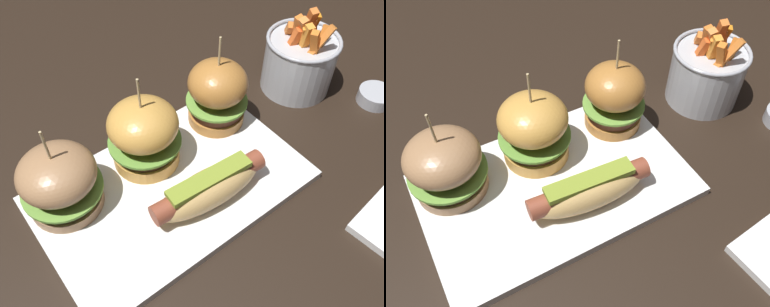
# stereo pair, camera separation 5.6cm
# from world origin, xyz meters

# --- Properties ---
(ground_plane) EXTENTS (3.00, 3.00, 0.00)m
(ground_plane) POSITION_xyz_m (0.00, 0.00, 0.00)
(ground_plane) COLOR black
(platter_main) EXTENTS (0.36, 0.22, 0.01)m
(platter_main) POSITION_xyz_m (0.00, 0.00, 0.01)
(platter_main) COLOR white
(platter_main) RESTS_ON ground
(hot_dog) EXTENTS (0.17, 0.06, 0.05)m
(hot_dog) POSITION_xyz_m (0.03, -0.05, 0.04)
(hot_dog) COLOR tan
(hot_dog) RESTS_ON platter_main
(slider_left) EXTENTS (0.10, 0.10, 0.14)m
(slider_left) POSITION_xyz_m (-0.12, 0.06, 0.06)
(slider_left) COLOR #9F744D
(slider_left) RESTS_ON platter_main
(slider_center) EXTENTS (0.10, 0.10, 0.15)m
(slider_center) POSITION_xyz_m (-0.00, 0.06, 0.07)
(slider_center) COLOR gold
(slider_center) RESTS_ON platter_main
(slider_right) EXTENTS (0.09, 0.09, 0.15)m
(slider_right) POSITION_xyz_m (0.13, 0.06, 0.07)
(slider_right) COLOR #AF7032
(slider_right) RESTS_ON platter_main
(fries_bucket) EXTENTS (0.12, 0.12, 0.15)m
(fries_bucket) POSITION_xyz_m (0.30, 0.05, 0.05)
(fries_bucket) COLOR #B7BABF
(fries_bucket) RESTS_ON ground
(sauce_ramekin) EXTENTS (0.06, 0.06, 0.02)m
(sauce_ramekin) POSITION_xyz_m (0.37, -0.06, 0.01)
(sauce_ramekin) COLOR #A8AAB2
(sauce_ramekin) RESTS_ON ground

